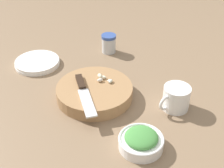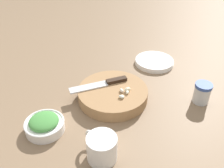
# 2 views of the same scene
# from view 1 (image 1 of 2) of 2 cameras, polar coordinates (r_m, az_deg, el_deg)

# --- Properties ---
(ground_plane) EXTENTS (5.00, 5.00, 0.00)m
(ground_plane) POSITION_cam_1_polar(r_m,az_deg,el_deg) (1.05, 0.07, -2.66)
(ground_plane) COLOR #7F664C
(cutting_board) EXTENTS (0.26, 0.26, 0.04)m
(cutting_board) POSITION_cam_1_polar(r_m,az_deg,el_deg) (1.05, -3.20, -1.47)
(cutting_board) COLOR #9E754C
(cutting_board) RESTS_ON ground_plane
(chef_knife) EXTENTS (0.22, 0.08, 0.01)m
(chef_knife) POSITION_cam_1_polar(r_m,az_deg,el_deg) (1.01, -5.18, -1.48)
(chef_knife) COLOR black
(chef_knife) RESTS_ON cutting_board
(garlic_cloves) EXTENTS (0.06, 0.05, 0.02)m
(garlic_cloves) POSITION_cam_1_polar(r_m,az_deg,el_deg) (1.06, -1.62, 1.03)
(garlic_cloves) COLOR #EFE7C3
(garlic_cloves) RESTS_ON cutting_board
(herb_bowl) EXTENTS (0.13, 0.13, 0.05)m
(herb_bowl) POSITION_cam_1_polar(r_m,az_deg,el_deg) (0.87, 5.34, -10.30)
(herb_bowl) COLOR white
(herb_bowl) RESTS_ON ground_plane
(spice_jar) EXTENTS (0.06, 0.06, 0.08)m
(spice_jar) POSITION_cam_1_polar(r_m,az_deg,el_deg) (1.31, -0.59, 7.43)
(spice_jar) COLOR silver
(spice_jar) RESTS_ON ground_plane
(coffee_mug) EXTENTS (0.09, 0.12, 0.08)m
(coffee_mug) POSITION_cam_1_polar(r_m,az_deg,el_deg) (1.01, 11.58, -2.53)
(coffee_mug) COLOR white
(coffee_mug) RESTS_ON ground_plane
(plate_stack) EXTENTS (0.17, 0.17, 0.02)m
(plate_stack) POSITION_cam_1_polar(r_m,az_deg,el_deg) (1.26, -13.50, 3.83)
(plate_stack) COLOR white
(plate_stack) RESTS_ON ground_plane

